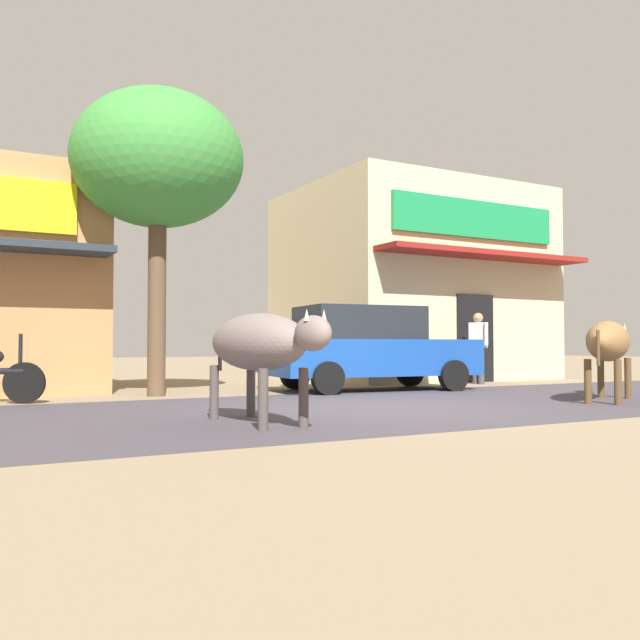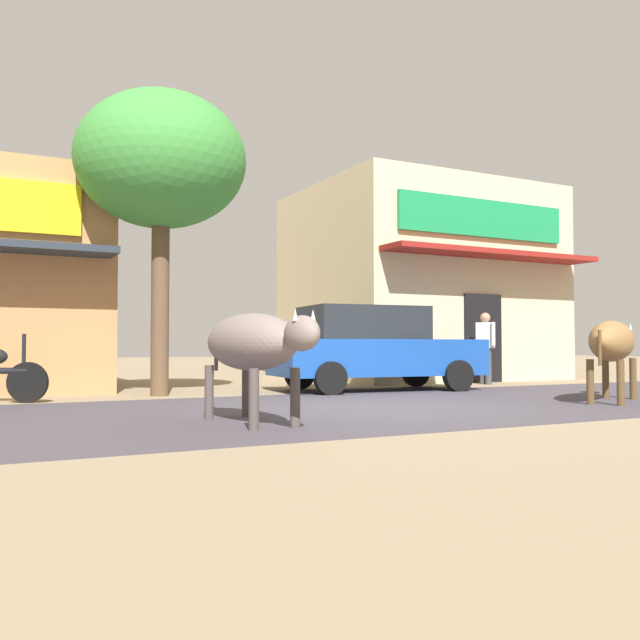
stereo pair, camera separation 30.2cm
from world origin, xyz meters
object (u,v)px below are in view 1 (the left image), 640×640
object	(u,v)px
parked_hatchback_car	(369,347)
cow_near_brown	(259,343)
roadside_tree	(158,161)
pedestrian_by_shop	(478,342)
cow_far_dark	(609,342)

from	to	relation	value
parked_hatchback_car	cow_near_brown	size ratio (longest dim) A/B	1.62
roadside_tree	parked_hatchback_car	bearing A→B (deg)	-7.28
roadside_tree	cow_near_brown	size ratio (longest dim) A/B	2.06
cow_near_brown	pedestrian_by_shop	world-z (taller)	pedestrian_by_shop
cow_far_dark	parked_hatchback_car	bearing A→B (deg)	116.74
parked_hatchback_car	pedestrian_by_shop	world-z (taller)	parked_hatchback_car
cow_near_brown	pedestrian_by_shop	xyz separation A→B (m)	(7.56, 4.76, 0.04)
parked_hatchback_car	roadside_tree	bearing A→B (deg)	172.72
parked_hatchback_car	cow_near_brown	distance (m)	5.93
cow_near_brown	parked_hatchback_car	bearing A→B (deg)	44.83
roadside_tree	cow_near_brown	distance (m)	5.70
parked_hatchback_car	cow_near_brown	xyz separation A→B (m)	(-4.20, -4.18, 0.07)
cow_far_dark	pedestrian_by_shop	world-z (taller)	pedestrian_by_shop
cow_near_brown	cow_far_dark	bearing A→B (deg)	1.86
roadside_tree	cow_far_dark	world-z (taller)	roadside_tree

